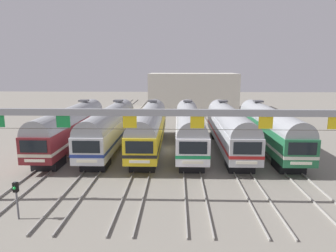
# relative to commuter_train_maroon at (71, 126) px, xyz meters

# --- Properties ---
(ground_plane) EXTENTS (160.00, 160.00, 0.00)m
(ground_plane) POSITION_rel_commuter_train_maroon_xyz_m (10.95, 0.00, -2.69)
(ground_plane) COLOR gray
(track_bed) EXTENTS (23.41, 70.00, 0.15)m
(track_bed) POSITION_rel_commuter_train_maroon_xyz_m (10.95, 17.00, -2.61)
(track_bed) COLOR gray
(track_bed) RESTS_ON ground
(commuter_train_maroon) EXTENTS (2.88, 18.06, 5.05)m
(commuter_train_maroon) POSITION_rel_commuter_train_maroon_xyz_m (0.00, 0.00, 0.00)
(commuter_train_maroon) COLOR maroon
(commuter_train_maroon) RESTS_ON ground
(commuter_train_silver) EXTENTS (2.88, 18.06, 5.05)m
(commuter_train_silver) POSITION_rel_commuter_train_maroon_xyz_m (4.38, 0.00, 0.00)
(commuter_train_silver) COLOR silver
(commuter_train_silver) RESTS_ON ground
(commuter_train_yellow) EXTENTS (2.88, 18.06, 5.05)m
(commuter_train_yellow) POSITION_rel_commuter_train_maroon_xyz_m (8.76, 0.00, 0.00)
(commuter_train_yellow) COLOR gold
(commuter_train_yellow) RESTS_ON ground
(commuter_train_white) EXTENTS (2.88, 18.06, 5.05)m
(commuter_train_white) POSITION_rel_commuter_train_maroon_xyz_m (13.14, 0.00, 0.00)
(commuter_train_white) COLOR white
(commuter_train_white) RESTS_ON ground
(commuter_train_stainless) EXTENTS (2.88, 18.06, 5.05)m
(commuter_train_stainless) POSITION_rel_commuter_train_maroon_xyz_m (17.52, 0.00, 0.00)
(commuter_train_stainless) COLOR #B2B5BA
(commuter_train_stainless) RESTS_ON ground
(commuter_train_green) EXTENTS (2.88, 18.06, 5.05)m
(commuter_train_green) POSITION_rel_commuter_train_maroon_xyz_m (21.91, 0.00, 0.00)
(commuter_train_green) COLOR #236B42
(commuter_train_green) RESTS_ON ground
(catenary_gantry) EXTENTS (27.15, 0.44, 6.97)m
(catenary_gantry) POSITION_rel_commuter_train_maroon_xyz_m (10.95, -13.50, 2.69)
(catenary_gantry) COLOR gray
(catenary_gantry) RESTS_ON ground
(yard_signal_mast) EXTENTS (0.28, 0.35, 2.41)m
(yard_signal_mast) POSITION_rel_commuter_train_maroon_xyz_m (2.19, -16.00, -0.99)
(yard_signal_mast) COLOR #59595E
(yard_signal_mast) RESTS_ON ground
(maintenance_building) EXTENTS (18.55, 10.00, 7.78)m
(maintenance_building) POSITION_rel_commuter_train_maroon_xyz_m (15.14, 33.21, 1.20)
(maintenance_building) COLOR beige
(maintenance_building) RESTS_ON ground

